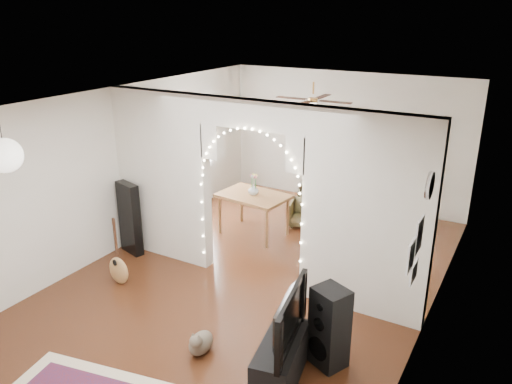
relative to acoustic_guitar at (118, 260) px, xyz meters
The scene contains 24 objects.
floor 2.03m from the acoustic_guitar, 34.34° to the left, with size 7.50×7.50×0.00m, color black.
ceiling 3.05m from the acoustic_guitar, 34.34° to the left, with size 5.00×7.50×0.02m, color white.
wall_back 5.23m from the acoustic_guitar, 71.37° to the left, with size 5.00×0.02×2.70m, color silver.
wall_front 3.24m from the acoustic_guitar, 57.99° to the right, with size 5.00×0.02×2.70m, color silver.
wall_left 1.71m from the acoustic_guitar, 127.38° to the left, with size 0.02×7.50×2.70m, color silver.
wall_right 4.40m from the acoustic_guitar, 15.16° to the left, with size 0.02×7.50×2.70m, color silver.
divider_wall 2.24m from the acoustic_guitar, 34.34° to the left, with size 5.00×0.20×2.70m.
fairy_lights 2.24m from the acoustic_guitar, 31.14° to the left, with size 1.64×0.04×1.60m, color #FFEABF, non-canonical shape.
window 3.23m from the acoustic_guitar, 105.81° to the left, with size 0.04×1.20×1.40m, color white.
wall_clock 4.49m from the acoustic_guitar, ahead, with size 0.31×0.31×0.03m, color white.
picture_frames 4.27m from the acoustic_guitar, ahead, with size 0.02×0.50×0.70m, color white, non-canonical shape.
paper_lantern 2.27m from the acoustic_guitar, 101.40° to the right, with size 0.40×0.40×0.40m, color white.
ceiling_fan 4.06m from the acoustic_guitar, 62.25° to the left, with size 1.10×1.10×0.30m, color #BA843E, non-canonical shape.
guitar_case 1.06m from the acoustic_guitar, 122.59° to the left, with size 0.46×0.15×1.22m, color black.
acoustic_guitar is the anchor object (origin of this frame).
tabby_cat 2.12m from the acoustic_guitar, 19.80° to the right, with size 0.33×0.56×0.37m.
floor_speaker 3.35m from the acoustic_guitar, ahead, with size 0.48×0.45×0.97m.
media_console 3.08m from the acoustic_guitar, 12.20° to the right, with size 0.40×1.00×0.50m, color black.
tv 3.11m from the acoustic_guitar, 12.20° to the right, with size 1.07×0.14×0.62m, color black.
bookcase 4.94m from the acoustic_guitar, 69.67° to the left, with size 1.37×0.35×1.41m, color tan.
dining_table 2.66m from the acoustic_guitar, 71.46° to the left, with size 1.28×0.93×0.76m.
flower_vase 2.68m from the acoustic_guitar, 71.46° to the left, with size 0.18×0.18×0.19m, color white.
dining_chair_left 4.18m from the acoustic_guitar, 71.21° to the left, with size 0.55×0.56×0.51m, color #4C4326.
dining_chair_right 3.62m from the acoustic_guitar, 65.80° to the left, with size 0.52×0.53×0.49m, color #4C4326.
Camera 1 is at (3.33, -5.75, 3.81)m, focal length 35.00 mm.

